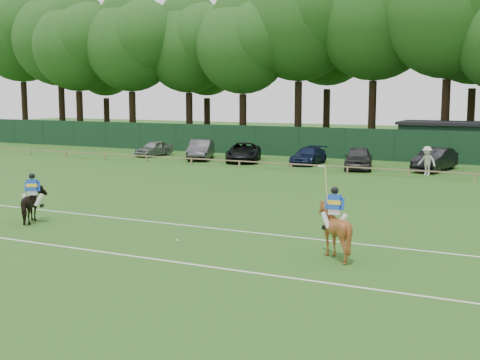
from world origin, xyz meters
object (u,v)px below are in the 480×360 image
Objects in this scene: sedan_grey at (201,150)px; suv_black at (244,152)px; sedan_navy at (308,156)px; hatch_grey at (358,158)px; sedan_silver at (154,148)px; horse_dark at (33,205)px; spectator_left at (427,161)px; polo_ball at (177,240)px; estate_black at (435,159)px; utility_shed at (454,141)px; horse_chestnut at (334,230)px.

sedan_grey reaches higher than suv_black.
hatch_grey is at bearing -17.30° from sedan_navy.
sedan_navy is (13.85, -0.04, -0.01)m from sedan_silver.
suv_black is 9.35m from hatch_grey.
suv_black is 5.17m from sedan_navy.
sedan_navy is (2.66, 25.39, -0.10)m from horse_dark.
spectator_left is 20.99× the size of polo_ball.
sedan_silver is at bearing 155.40° from suv_black.
spectator_left reaches higher than estate_black.
suv_black is 16.72m from utility_shed.
estate_black is 2.73m from spectator_left.
suv_black is 1.10× the size of estate_black.
suv_black reaches higher than polo_ball.
estate_black is (9.15, 0.13, 0.15)m from sedan_navy.
utility_shed reaches higher than sedan_grey.
horse_chestnut is 22.71m from spectator_left.
horse_chestnut is 5.86m from polo_ball.
suv_black is at bearing 110.96° from polo_ball.
spectator_left reaches higher than suv_black.
sedan_navy is at bearing 99.90° from polo_ball.
suv_black is at bearing -166.69° from estate_black.
utility_shed reaches higher than polo_ball.
sedan_grey reaches higher than horse_dark.
sedan_navy is 0.95× the size of hatch_grey.
spectator_left is at bearing -29.91° from hatch_grey.
utility_shed is at bearing 24.79° from sedan_silver.
sedan_grey reaches higher than sedan_navy.
estate_black is at bearing -0.01° from sedan_navy.
utility_shed is (5.09, 9.15, 0.75)m from hatch_grey.
sedan_silver is at bearing 150.64° from sedan_grey.
sedan_grey is 3.80m from suv_black.
suv_black is (3.80, 0.06, -0.06)m from sedan_grey.
horse_chestnut is 34.97m from sedan_silver.
sedan_silver is 8.72m from suv_black.
horse_chestnut is 0.22× the size of utility_shed.
spectator_left is (18.06, -2.01, 0.16)m from sedan_grey.
sedan_grey is 1.00× the size of estate_black.
suv_black is 2.77× the size of spectator_left.
estate_black reaches higher than polo_ball.
horse_dark is 0.21× the size of utility_shed.
sedan_grey is 1.03× the size of hatch_grey.
sedan_navy is (-10.26, 25.28, -0.27)m from horse_chestnut.
sedan_navy is at bearing -168.47° from estate_black.
sedan_grey is 13.14m from hatch_grey.
polo_ball is at bearing -0.53° from horse_chestnut.
polo_ball is at bearing 148.18° from horse_dark.
estate_black is (14.30, 0.65, 0.06)m from suv_black.
spectator_left is (4.94, -1.36, 0.15)m from hatch_grey.
horse_chestnut reaches higher than polo_ball.
estate_black is at bearing 79.74° from polo_ball.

